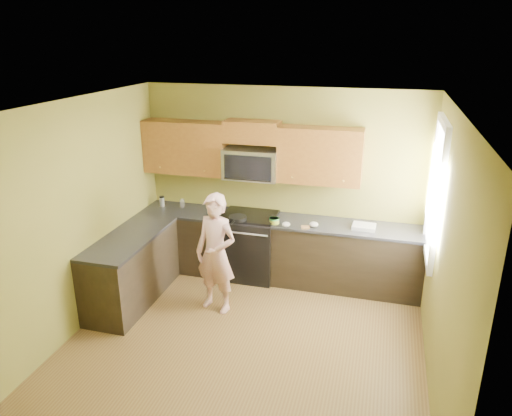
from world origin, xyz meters
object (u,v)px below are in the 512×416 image
(stove, at_px, (250,245))
(woman, at_px, (216,253))
(frying_pan, at_px, (238,220))
(butter_tub, at_px, (274,223))
(microwave, at_px, (252,178))
(travel_mug, at_px, (162,206))

(stove, height_order, woman, woman)
(stove, bearing_deg, frying_pan, -111.90)
(stove, distance_m, frying_pan, 0.54)
(butter_tub, bearing_deg, woman, -123.85)
(stove, xyz_separation_m, microwave, (0.00, 0.12, 0.97))
(travel_mug, bearing_deg, butter_tub, -7.25)
(frying_pan, xyz_separation_m, butter_tub, (0.49, 0.08, -0.03))
(microwave, height_order, travel_mug, microwave)
(woman, height_order, frying_pan, woman)
(butter_tub, relative_size, travel_mug, 0.85)
(frying_pan, distance_m, travel_mug, 1.32)
(frying_pan, bearing_deg, travel_mug, 171.32)
(stove, distance_m, butter_tub, 0.62)
(stove, xyz_separation_m, butter_tub, (0.40, -0.16, 0.45))
(stove, bearing_deg, travel_mug, 177.19)
(frying_pan, height_order, travel_mug, travel_mug)
(woman, bearing_deg, travel_mug, 153.75)
(butter_tub, bearing_deg, travel_mug, 172.75)
(stove, distance_m, woman, 1.04)
(microwave, distance_m, woman, 1.30)
(stove, bearing_deg, butter_tub, -21.69)
(stove, xyz_separation_m, woman, (-0.15, -0.98, 0.30))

